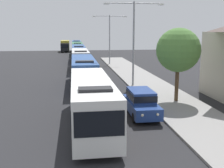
{
  "coord_description": "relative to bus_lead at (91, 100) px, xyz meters",
  "views": [
    {
      "loc": [
        -2.39,
        -5.4,
        6.14
      ],
      "look_at": [
        0.54,
        15.25,
        2.03
      ],
      "focal_mm": 44.03,
      "sensor_mm": 36.0,
      "label": 1
    }
  ],
  "objects": [
    {
      "name": "bus_lead",
      "position": [
        0.0,
        0.0,
        0.0
      ],
      "size": [
        2.58,
        10.97,
        3.21
      ],
      "color": "silver",
      "rests_on": "ground_plane"
    },
    {
      "name": "bus_second_in_line",
      "position": [
        0.0,
        13.02,
        0.0
      ],
      "size": [
        2.58,
        11.59,
        3.21
      ],
      "color": "#284C8C",
      "rests_on": "ground_plane"
    },
    {
      "name": "bus_middle",
      "position": [
        0.0,
        26.18,
        0.0
      ],
      "size": [
        2.58,
        11.17,
        3.21
      ],
      "color": "silver",
      "rests_on": "ground_plane"
    },
    {
      "name": "bus_fourth_in_line",
      "position": [
        0.0,
        38.63,
        0.0
      ],
      "size": [
        2.58,
        11.84,
        3.21
      ],
      "color": "#284C8C",
      "rests_on": "ground_plane"
    },
    {
      "name": "bus_rear",
      "position": [
        0.0,
        51.85,
        0.0
      ],
      "size": [
        2.58,
        12.32,
        3.21
      ],
      "color": "#33724C",
      "rests_on": "ground_plane"
    },
    {
      "name": "bus_tail_end",
      "position": [
        -0.0,
        65.2,
        -0.0
      ],
      "size": [
        2.58,
        10.47,
        3.21
      ],
      "color": "#284C8C",
      "rests_on": "ground_plane"
    },
    {
      "name": "white_suv",
      "position": [
        3.7,
        1.66,
        -0.66
      ],
      "size": [
        1.86,
        4.81,
        1.9
      ],
      "color": "navy",
      "rests_on": "ground_plane"
    },
    {
      "name": "box_truck_oncoming",
      "position": [
        -3.3,
        63.55,
        0.01
      ],
      "size": [
        2.35,
        7.16,
        3.15
      ],
      "color": "black",
      "rests_on": "ground_plane"
    },
    {
      "name": "streetlamp_mid",
      "position": [
        5.4,
        12.11,
        3.92
      ],
      "size": [
        6.45,
        0.28,
        8.95
      ],
      "color": "gray",
      "rests_on": "sidewalk"
    },
    {
      "name": "streetlamp_far",
      "position": [
        5.4,
        31.74,
        3.7
      ],
      "size": [
        6.11,
        0.28,
        8.57
      ],
      "color": "gray",
      "rests_on": "sidewalk"
    },
    {
      "name": "roadside_tree",
      "position": [
        7.62,
        4.87,
        2.79
      ],
      "size": [
        3.68,
        3.68,
        6.19
      ],
      "color": "#4C3823",
      "rests_on": "sidewalk"
    }
  ]
}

